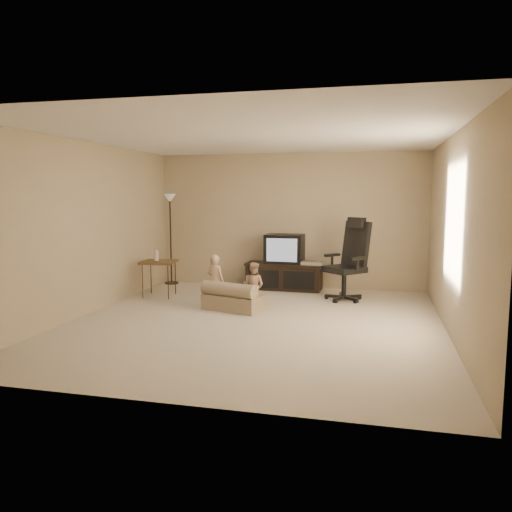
{
  "coord_description": "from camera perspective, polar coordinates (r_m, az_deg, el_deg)",
  "views": [
    {
      "loc": [
        1.59,
        -6.46,
        1.74
      ],
      "look_at": [
        -0.12,
        0.6,
        0.84
      ],
      "focal_mm": 35.0,
      "sensor_mm": 36.0,
      "label": 1
    }
  ],
  "objects": [
    {
      "name": "floor",
      "position": [
        6.87,
        -0.21,
        -7.62
      ],
      "size": [
        5.5,
        5.5,
        0.0
      ],
      "primitive_type": "plane",
      "color": "beige",
      "rests_on": "ground"
    },
    {
      "name": "room_shell",
      "position": [
        6.65,
        -0.22,
        5.14
      ],
      "size": [
        5.5,
        5.5,
        5.5
      ],
      "color": "silver",
      "rests_on": "floor"
    },
    {
      "name": "tv_stand",
      "position": [
        9.19,
        3.28,
        -1.21
      ],
      "size": [
        1.44,
        0.57,
        1.02
      ],
      "rotation": [
        0.0,
        0.0,
        -0.03
      ],
      "color": "black",
      "rests_on": "floor"
    },
    {
      "name": "office_chair",
      "position": [
        8.38,
        10.47,
        -1.65
      ],
      "size": [
        0.89,
        0.89,
        1.37
      ],
      "rotation": [
        0.0,
        0.0,
        -0.74
      ],
      "color": "black",
      "rests_on": "floor"
    },
    {
      "name": "side_table",
      "position": [
        8.67,
        -11.06,
        -0.7
      ],
      "size": [
        0.61,
        0.61,
        0.83
      ],
      "rotation": [
        0.0,
        0.0,
        0.12
      ],
      "color": "brown",
      "rests_on": "floor"
    },
    {
      "name": "floor_lamp",
      "position": [
        9.82,
        -9.78,
        4.25
      ],
      "size": [
        0.27,
        0.27,
        1.75
      ],
      "color": "black",
      "rests_on": "floor"
    },
    {
      "name": "child_sofa",
      "position": [
        7.57,
        -2.68,
        -4.88
      ],
      "size": [
        1.0,
        0.73,
        0.44
      ],
      "rotation": [
        0.0,
        0.0,
        -0.28
      ],
      "color": "tan",
      "rests_on": "floor"
    },
    {
      "name": "toddler_left",
      "position": [
        7.71,
        -4.66,
        -2.88
      ],
      "size": [
        0.36,
        0.31,
        0.83
      ],
      "primitive_type": "imported",
      "rotation": [
        0.0,
        0.0,
        2.81
      ],
      "color": "#D4A784",
      "rests_on": "floor"
    },
    {
      "name": "toddler_right",
      "position": [
        7.6,
        -0.3,
        -3.41
      ],
      "size": [
        0.39,
        0.28,
        0.72
      ],
      "primitive_type": "imported",
      "rotation": [
        0.0,
        0.0,
        2.87
      ],
      "color": "#D4A784",
      "rests_on": "floor"
    }
  ]
}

